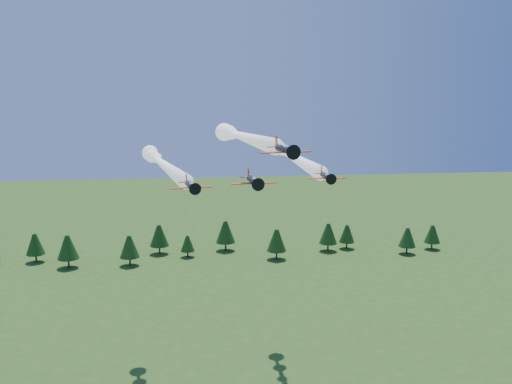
{
  "coord_description": "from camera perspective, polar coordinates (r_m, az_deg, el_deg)",
  "views": [
    {
      "loc": [
        -11.94,
        -90.68,
        60.24
      ],
      "look_at": [
        -0.73,
        0.0,
        43.7
      ],
      "focal_mm": 40.0,
      "sensor_mm": 36.0,
      "label": 1
    }
  ],
  "objects": [
    {
      "name": "plane_lead",
      "position": [
        105.94,
        -1.54,
        5.63
      ],
      "size": [
        11.84,
        44.49,
        3.7
      ],
      "rotation": [
        0.0,
        0.0,
        0.16
      ],
      "color": "black",
      "rests_on": "ground"
    },
    {
      "name": "plane_right",
      "position": [
        123.63,
        3.46,
        3.66
      ],
      "size": [
        6.32,
        53.65,
        3.7
      ],
      "rotation": [
        0.0,
        0.0,
        0.01
      ],
      "color": "black",
      "rests_on": "ground"
    },
    {
      "name": "treeline",
      "position": [
        207.54,
        -3.96,
        -4.73
      ],
      "size": [
        165.35,
        21.75,
        11.4
      ],
      "color": "#382314",
      "rests_on": "ground"
    },
    {
      "name": "plane_slot",
      "position": [
        100.08,
        -0.3,
        1.13
      ],
      "size": [
        8.12,
        8.81,
        2.84
      ],
      "rotation": [
        0.0,
        0.0,
        0.09
      ],
      "color": "black",
      "rests_on": "ground"
    },
    {
      "name": "plane_left",
      "position": [
        119.12,
        -9.45,
        2.91
      ],
      "size": [
        14.49,
        52.34,
        3.7
      ],
      "rotation": [
        0.0,
        0.0,
        0.19
      ],
      "color": "black",
      "rests_on": "ground"
    }
  ]
}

